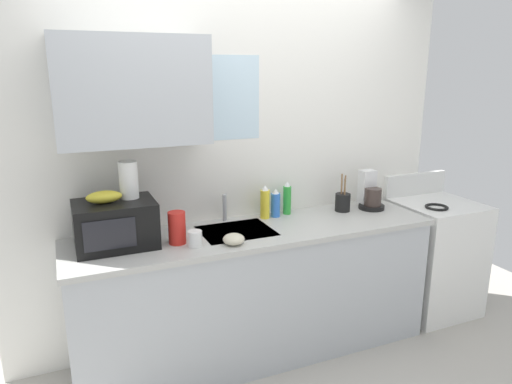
{
  "coord_description": "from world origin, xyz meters",
  "views": [
    {
      "loc": [
        -1.14,
        -2.66,
        1.91
      ],
      "look_at": [
        0.0,
        0.0,
        1.15
      ],
      "focal_mm": 32.86,
      "sensor_mm": 36.0,
      "label": 1
    }
  ],
  "objects_px": {
    "dish_soap_bottle_green": "(287,199)",
    "microwave": "(115,224)",
    "banana_bunch": "(104,197)",
    "dish_soap_bottle_blue": "(276,204)",
    "stove_range": "(433,256)",
    "cereal_canister": "(177,228)",
    "mug_white": "(195,239)",
    "utensil_crock": "(343,202)",
    "small_bowl": "(234,239)",
    "paper_towel_roll": "(129,180)",
    "dish_soap_bottle_yellow": "(265,203)",
    "coffee_maker": "(370,194)"
  },
  "relations": [
    {
      "from": "coffee_maker",
      "to": "dish_soap_bottle_yellow",
      "type": "distance_m",
      "value": 0.83
    },
    {
      "from": "dish_soap_bottle_blue",
      "to": "mug_white",
      "type": "bearing_deg",
      "value": -154.02
    },
    {
      "from": "banana_bunch",
      "to": "dish_soap_bottle_green",
      "type": "bearing_deg",
      "value": 7.57
    },
    {
      "from": "stove_range",
      "to": "coffee_maker",
      "type": "relative_size",
      "value": 3.86
    },
    {
      "from": "dish_soap_bottle_yellow",
      "to": "small_bowl",
      "type": "height_order",
      "value": "dish_soap_bottle_yellow"
    },
    {
      "from": "dish_soap_bottle_yellow",
      "to": "microwave",
      "type": "bearing_deg",
      "value": -172.09
    },
    {
      "from": "dish_soap_bottle_yellow",
      "to": "cereal_canister",
      "type": "bearing_deg",
      "value": -160.59
    },
    {
      "from": "paper_towel_roll",
      "to": "dish_soap_bottle_blue",
      "type": "xyz_separation_m",
      "value": [
        1.01,
        0.09,
        -0.29
      ]
    },
    {
      "from": "paper_towel_roll",
      "to": "dish_soap_bottle_blue",
      "type": "distance_m",
      "value": 1.05
    },
    {
      "from": "cereal_canister",
      "to": "banana_bunch",
      "type": "bearing_deg",
      "value": 165.62
    },
    {
      "from": "microwave",
      "to": "utensil_crock",
      "type": "bearing_deg",
      "value": 2.53
    },
    {
      "from": "cereal_canister",
      "to": "small_bowl",
      "type": "distance_m",
      "value": 0.34
    },
    {
      "from": "banana_bunch",
      "to": "paper_towel_roll",
      "type": "distance_m",
      "value": 0.18
    },
    {
      "from": "cereal_canister",
      "to": "paper_towel_roll",
      "type": "bearing_deg",
      "value": 147.99
    },
    {
      "from": "microwave",
      "to": "coffee_maker",
      "type": "height_order",
      "value": "coffee_maker"
    },
    {
      "from": "utensil_crock",
      "to": "small_bowl",
      "type": "relative_size",
      "value": 2.17
    },
    {
      "from": "dish_soap_bottle_yellow",
      "to": "dish_soap_bottle_blue",
      "type": "xyz_separation_m",
      "value": [
        0.08,
        0.0,
        -0.02
      ]
    },
    {
      "from": "coffee_maker",
      "to": "dish_soap_bottle_green",
      "type": "bearing_deg",
      "value": 170.3
    },
    {
      "from": "dish_soap_bottle_green",
      "to": "microwave",
      "type": "bearing_deg",
      "value": -172.05
    },
    {
      "from": "coffee_maker",
      "to": "dish_soap_bottle_blue",
      "type": "distance_m",
      "value": 0.75
    },
    {
      "from": "paper_towel_roll",
      "to": "microwave",
      "type": "bearing_deg",
      "value": -152.83
    },
    {
      "from": "microwave",
      "to": "dish_soap_bottle_yellow",
      "type": "bearing_deg",
      "value": 7.91
    },
    {
      "from": "stove_range",
      "to": "paper_towel_roll",
      "type": "xyz_separation_m",
      "value": [
        -2.33,
        0.1,
        0.82
      ]
    },
    {
      "from": "banana_bunch",
      "to": "small_bowl",
      "type": "height_order",
      "value": "banana_bunch"
    },
    {
      "from": "microwave",
      "to": "banana_bunch",
      "type": "xyz_separation_m",
      "value": [
        -0.05,
        0.0,
        0.17
      ]
    },
    {
      "from": "dish_soap_bottle_yellow",
      "to": "small_bowl",
      "type": "bearing_deg",
      "value": -134.21
    },
    {
      "from": "paper_towel_roll",
      "to": "cereal_canister",
      "type": "distance_m",
      "value": 0.4
    },
    {
      "from": "mug_white",
      "to": "utensil_crock",
      "type": "bearing_deg",
      "value": 12.28
    },
    {
      "from": "microwave",
      "to": "cereal_canister",
      "type": "distance_m",
      "value": 0.36
    },
    {
      "from": "paper_towel_roll",
      "to": "utensil_crock",
      "type": "bearing_deg",
      "value": 0.75
    },
    {
      "from": "banana_bunch",
      "to": "cereal_canister",
      "type": "relative_size",
      "value": 1.03
    },
    {
      "from": "dish_soap_bottle_blue",
      "to": "cereal_canister",
      "type": "distance_m",
      "value": 0.8
    },
    {
      "from": "utensil_crock",
      "to": "small_bowl",
      "type": "distance_m",
      "value": 1.03
    },
    {
      "from": "banana_bunch",
      "to": "dish_soap_bottle_yellow",
      "type": "height_order",
      "value": "banana_bunch"
    },
    {
      "from": "stove_range",
      "to": "cereal_canister",
      "type": "xyz_separation_m",
      "value": [
        -2.09,
        -0.05,
        0.54
      ]
    },
    {
      "from": "paper_towel_roll",
      "to": "cereal_canister",
      "type": "bearing_deg",
      "value": -32.01
    },
    {
      "from": "dish_soap_bottle_green",
      "to": "small_bowl",
      "type": "distance_m",
      "value": 0.71
    },
    {
      "from": "dish_soap_bottle_yellow",
      "to": "utensil_crock",
      "type": "distance_m",
      "value": 0.6
    },
    {
      "from": "cereal_canister",
      "to": "utensil_crock",
      "type": "bearing_deg",
      "value": 7.58
    },
    {
      "from": "microwave",
      "to": "dish_soap_bottle_green",
      "type": "bearing_deg",
      "value": 7.95
    },
    {
      "from": "banana_bunch",
      "to": "dish_soap_bottle_blue",
      "type": "relative_size",
      "value": 0.98
    },
    {
      "from": "microwave",
      "to": "coffee_maker",
      "type": "bearing_deg",
      "value": 1.86
    },
    {
      "from": "dish_soap_bottle_green",
      "to": "mug_white",
      "type": "bearing_deg",
      "value": -155.54
    },
    {
      "from": "dish_soap_bottle_yellow",
      "to": "small_bowl",
      "type": "distance_m",
      "value": 0.55
    },
    {
      "from": "banana_bunch",
      "to": "small_bowl",
      "type": "relative_size",
      "value": 1.54
    },
    {
      "from": "paper_towel_roll",
      "to": "mug_white",
      "type": "bearing_deg",
      "value": -36.61
    },
    {
      "from": "banana_bunch",
      "to": "dish_soap_bottle_blue",
      "type": "distance_m",
      "value": 1.18
    },
    {
      "from": "dish_soap_bottle_yellow",
      "to": "dish_soap_bottle_blue",
      "type": "distance_m",
      "value": 0.08
    },
    {
      "from": "paper_towel_roll",
      "to": "utensil_crock",
      "type": "xyz_separation_m",
      "value": [
        1.52,
        0.02,
        -0.31
      ]
    },
    {
      "from": "mug_white",
      "to": "utensil_crock",
      "type": "height_order",
      "value": "utensil_crock"
    }
  ]
}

